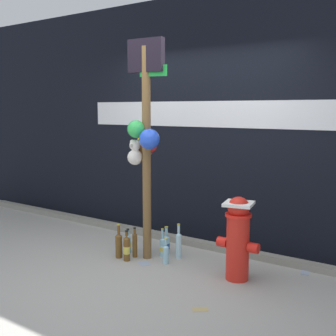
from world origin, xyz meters
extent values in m
plane|color=#9E9B93|center=(0.00, 0.00, 0.00)|extent=(14.00, 14.00, 0.00)
cube|color=black|center=(0.00, 1.49, 1.58)|extent=(10.00, 0.20, 3.16)
cube|color=silver|center=(0.12, 1.38, 1.66)|extent=(3.92, 0.01, 0.33)
cube|color=gray|center=(0.00, 1.12, 0.04)|extent=(8.00, 0.12, 0.08)
cylinder|color=brown|center=(-0.22, 0.44, 1.20)|extent=(0.10, 0.10, 2.40)
cube|color=#198C33|center=(-0.12, 0.44, 2.13)|extent=(0.33, 0.06, 0.12)
cube|color=black|center=(-0.22, 0.44, 2.30)|extent=(0.44, 0.10, 0.36)
sphere|color=green|center=(-0.30, 0.36, 1.50)|extent=(0.20, 0.20, 0.20)
sphere|color=red|center=(-0.26, 0.54, 1.31)|extent=(0.19, 0.19, 0.19)
sphere|color=blue|center=(-0.10, 0.33, 1.40)|extent=(0.23, 0.23, 0.23)
sphere|color=yellow|center=(-0.36, 0.58, 1.33)|extent=(0.18, 0.18, 0.18)
sphere|color=brown|center=(-0.31, 0.54, 1.25)|extent=(0.18, 0.18, 0.18)
sphere|color=brown|center=(-0.31, 0.54, 1.39)|extent=(0.13, 0.13, 0.13)
sphere|color=brown|center=(-0.35, 0.54, 1.43)|extent=(0.05, 0.05, 0.05)
sphere|color=brown|center=(-0.27, 0.54, 1.43)|extent=(0.05, 0.05, 0.05)
sphere|color=brown|center=(-0.31, 0.48, 1.39)|extent=(0.05, 0.05, 0.05)
sphere|color=silver|center=(-0.35, 0.40, 1.18)|extent=(0.18, 0.18, 0.18)
sphere|color=silver|center=(-0.35, 0.40, 1.32)|extent=(0.13, 0.13, 0.13)
sphere|color=silver|center=(-0.39, 0.40, 1.35)|extent=(0.05, 0.05, 0.05)
sphere|color=silver|center=(-0.31, 0.40, 1.35)|extent=(0.05, 0.05, 0.05)
sphere|color=#9D9992|center=(-0.35, 0.34, 1.32)|extent=(0.04, 0.04, 0.04)
cylinder|color=red|center=(0.91, 0.46, 0.33)|extent=(0.23, 0.23, 0.66)
cylinder|color=red|center=(0.91, 0.46, 0.67)|extent=(0.27, 0.27, 0.03)
sphere|color=red|center=(0.91, 0.46, 0.75)|extent=(0.22, 0.22, 0.22)
cylinder|color=red|center=(0.74, 0.46, 0.36)|extent=(0.10, 0.10, 0.10)
cylinder|color=red|center=(1.08, 0.46, 0.36)|extent=(0.10, 0.10, 0.10)
cube|color=white|center=(0.91, 0.46, 0.79)|extent=(0.33, 0.33, 0.03)
cylinder|color=#93CCE0|center=(-0.35, 0.61, 0.15)|extent=(0.06, 0.06, 0.30)
cone|color=#93CCE0|center=(-0.35, 0.61, 0.31)|extent=(0.06, 0.06, 0.03)
cylinder|color=#93CCE0|center=(-0.35, 0.61, 0.37)|extent=(0.03, 0.03, 0.10)
cylinder|color=#1E478C|center=(-0.35, 0.61, 0.18)|extent=(0.06, 0.06, 0.12)
cylinder|color=black|center=(-0.35, 0.61, 0.43)|extent=(0.03, 0.03, 0.01)
cylinder|color=brown|center=(-0.36, 0.24, 0.13)|extent=(0.07, 0.07, 0.26)
cone|color=brown|center=(-0.36, 0.24, 0.27)|extent=(0.07, 0.07, 0.03)
cylinder|color=brown|center=(-0.36, 0.24, 0.32)|extent=(0.03, 0.03, 0.05)
cylinder|color=#D8C64C|center=(-0.36, 0.24, 0.12)|extent=(0.08, 0.08, 0.09)
cylinder|color=black|center=(-0.36, 0.24, 0.35)|extent=(0.04, 0.04, 0.01)
cylinder|color=#93CCE0|center=(0.06, 0.41, 0.10)|extent=(0.07, 0.07, 0.19)
cone|color=#93CCE0|center=(0.06, 0.41, 0.20)|extent=(0.07, 0.07, 0.03)
cylinder|color=#93CCE0|center=(0.06, 0.41, 0.25)|extent=(0.03, 0.03, 0.06)
cylinder|color=gold|center=(0.06, 0.41, 0.29)|extent=(0.03, 0.03, 0.01)
cylinder|color=#93CCE0|center=(-0.13, 0.71, 0.10)|extent=(0.08, 0.08, 0.19)
cone|color=#93CCE0|center=(-0.13, 0.71, 0.21)|extent=(0.08, 0.08, 0.03)
cylinder|color=#93CCE0|center=(-0.13, 0.71, 0.27)|extent=(0.04, 0.04, 0.09)
cylinder|color=#1E478C|center=(-0.13, 0.71, 0.08)|extent=(0.08, 0.08, 0.07)
cylinder|color=gold|center=(-0.13, 0.71, 0.32)|extent=(0.04, 0.04, 0.01)
cylinder|color=brown|center=(-0.50, 0.26, 0.13)|extent=(0.08, 0.08, 0.26)
cone|color=brown|center=(-0.50, 0.26, 0.27)|extent=(0.08, 0.08, 0.03)
cylinder|color=brown|center=(-0.50, 0.26, 0.34)|extent=(0.03, 0.03, 0.10)
cylinder|color=gold|center=(-0.50, 0.26, 0.40)|extent=(0.04, 0.04, 0.01)
cylinder|color=#93CCE0|center=(-0.52, 0.45, 0.10)|extent=(0.07, 0.07, 0.19)
cone|color=#93CCE0|center=(-0.52, 0.45, 0.21)|extent=(0.07, 0.07, 0.03)
cylinder|color=#93CCE0|center=(-0.52, 0.45, 0.25)|extent=(0.03, 0.03, 0.07)
cylinder|color=#D8C64C|center=(-0.52, 0.45, 0.10)|extent=(0.07, 0.07, 0.07)
cylinder|color=black|center=(-0.52, 0.45, 0.29)|extent=(0.03, 0.03, 0.01)
cylinder|color=#B2DBEA|center=(0.09, 0.64, 0.14)|extent=(0.07, 0.07, 0.28)
cone|color=#B2DBEA|center=(0.09, 0.64, 0.29)|extent=(0.07, 0.07, 0.03)
cylinder|color=#B2DBEA|center=(0.09, 0.64, 0.35)|extent=(0.03, 0.03, 0.09)
cylinder|color=gold|center=(0.09, 0.64, 0.40)|extent=(0.03, 0.03, 0.01)
cylinder|color=brown|center=(-0.36, 0.38, 0.13)|extent=(0.06, 0.06, 0.27)
cone|color=brown|center=(-0.36, 0.38, 0.28)|extent=(0.06, 0.06, 0.02)
cylinder|color=brown|center=(-0.36, 0.38, 0.32)|extent=(0.03, 0.03, 0.05)
cylinder|color=black|center=(-0.36, 0.38, 0.35)|extent=(0.03, 0.03, 0.01)
cylinder|color=#93CCE0|center=(-0.10, 0.58, 0.10)|extent=(0.06, 0.06, 0.20)
cone|color=#93CCE0|center=(-0.10, 0.58, 0.22)|extent=(0.06, 0.06, 0.02)
cylinder|color=#93CCE0|center=(-0.10, 0.58, 0.28)|extent=(0.03, 0.03, 0.10)
cylinder|color=#D8C64C|center=(-0.10, 0.58, 0.09)|extent=(0.06, 0.06, 0.06)
cylinder|color=gold|center=(-0.10, 0.58, 0.33)|extent=(0.03, 0.03, 0.01)
cube|color=#8C99B2|center=(1.44, 1.02, 0.00)|extent=(0.11, 0.16, 0.01)
cube|color=tan|center=(0.92, -0.33, 0.00)|extent=(0.16, 0.15, 0.01)
cube|color=#8C99B2|center=(-0.14, 0.27, 0.00)|extent=(0.17, 0.17, 0.01)
camera|label=1|loc=(2.59, -3.31, 1.72)|focal=44.64mm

